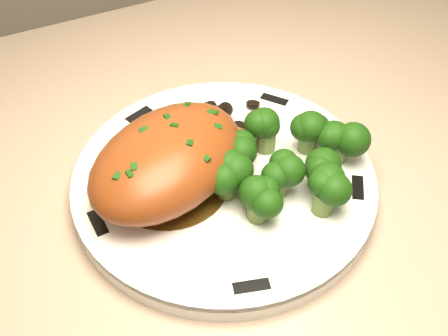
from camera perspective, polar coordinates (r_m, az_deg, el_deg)
name	(u,v)px	position (r m, az deg, el deg)	size (l,w,h in m)	color
plate	(224,182)	(0.57, 0.00, -1.41)	(0.31, 0.31, 0.02)	white
rim_accent_0	(274,100)	(0.65, 5.13, 6.93)	(0.03, 0.01, 0.00)	black
rim_accent_1	(139,115)	(0.64, -8.65, 5.35)	(0.03, 0.01, 0.00)	black
rim_accent_2	(98,223)	(0.54, -12.70, -5.47)	(0.03, 0.01, 0.00)	black
rim_accent_3	(251,286)	(0.48, 2.80, -11.92)	(0.03, 0.01, 0.00)	black
rim_accent_4	(358,188)	(0.57, 13.42, -1.98)	(0.03, 0.01, 0.00)	black
gravy_pool	(169,184)	(0.56, -5.58, -1.62)	(0.12, 0.12, 0.00)	#3E290B
chicken_breast	(174,159)	(0.54, -5.15, 0.88)	(0.21, 0.18, 0.07)	brown
mushroom_pile	(221,124)	(0.61, -0.32, 4.53)	(0.09, 0.07, 0.03)	black
broccoli_florets	(286,160)	(0.54, 6.27, 0.77)	(0.15, 0.13, 0.05)	#5A7632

